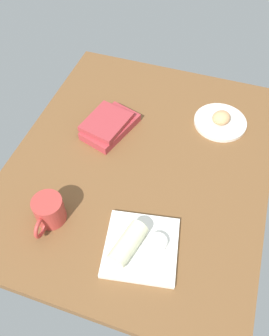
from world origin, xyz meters
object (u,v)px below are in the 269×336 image
sauce_cup (157,242)px  breakfast_wrap (128,243)px  square_plate (141,247)px  coffee_mug (49,211)px  book_stack (109,125)px  scone_pastry (221,118)px  round_plate (220,122)px

sauce_cup → breakfast_wrap: size_ratio=0.43×
square_plate → coffee_mug: (0.64, 29.91, 3.97)cm
square_plate → book_stack: size_ratio=0.86×
sauce_cup → square_plate: bearing=116.4°
square_plate → breakfast_wrap: 5.33cm
scone_pastry → sauce_cup: (-56.40, 8.91, -1.15)cm
breakfast_wrap → square_plate: bearing=40.3°
round_plate → breakfast_wrap: (-61.13, 16.71, 3.78)cm
scone_pastry → breakfast_wrap: breakfast_wrap is taller
square_plate → round_plate: bearing=-12.6°
breakfast_wrap → sauce_cup: bearing=40.3°
breakfast_wrap → coffee_mug: 26.56cm
round_plate → square_plate: (-59.42, 13.26, 0.10)cm
book_stack → square_plate: bearing=-148.1°
sauce_cup → coffee_mug: (-1.51, 34.22, 2.08)cm
round_plate → square_plate: bearing=167.4°
round_plate → scone_pastry: bearing=177.5°
scone_pastry → breakfast_wrap: (-60.26, 16.67, 0.64)cm
sauce_cup → breakfast_wrap: breakfast_wrap is taller
book_stack → coffee_mug: (-41.82, 3.46, 2.16)cm
scone_pastry → book_stack: scone_pastry is taller
square_plate → book_stack: bearing=31.9°
round_plate → breakfast_wrap: 63.49cm
scone_pastry → sauce_cup: bearing=171.0°
scone_pastry → coffee_mug: bearing=143.3°
scone_pastry → square_plate: scone_pastry is taller
round_plate → coffee_mug: bearing=143.7°
square_plate → breakfast_wrap: (-1.72, 3.45, 3.68)cm
round_plate → sauce_cup: (-57.27, 8.94, 1.99)cm
sauce_cup → round_plate: bearing=-8.9°
round_plate → square_plate: size_ratio=0.94×
round_plate → scone_pastry: scone_pastry is taller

